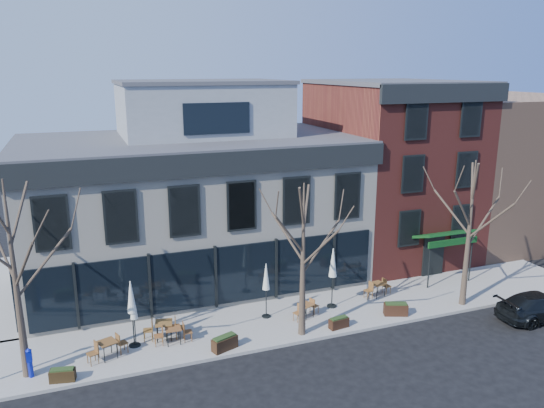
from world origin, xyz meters
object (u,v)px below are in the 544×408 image
object	(u,v)px
cafe_set_0	(108,348)
call_box	(30,362)
parked_sedan	(540,306)
umbrella_0	(134,309)

from	to	relation	value
cafe_set_0	call_box	bearing A→B (deg)	-172.34
parked_sedan	umbrella_0	world-z (taller)	umbrella_0
parked_sedan	call_box	size ratio (longest dim) A/B	3.63
call_box	cafe_set_0	bearing A→B (deg)	7.66
parked_sedan	call_box	distance (m)	23.15
parked_sedan	cafe_set_0	world-z (taller)	parked_sedan
parked_sedan	umbrella_0	size ratio (longest dim) A/B	1.84
parked_sedan	cafe_set_0	xyz separation A→B (m)	(-20.04, 3.35, -0.04)
parked_sedan	cafe_set_0	bearing A→B (deg)	81.38
call_box	cafe_set_0	size ratio (longest dim) A/B	0.70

